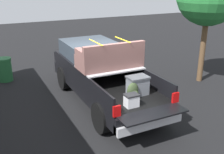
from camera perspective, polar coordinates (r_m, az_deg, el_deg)
ground_plane at (r=9.37m, az=-1.64°, el=-5.21°), size 40.00×40.00×0.00m
pickup_truck at (r=9.32m, az=-2.65°, el=1.13°), size 6.05×2.06×2.23m
trash_can at (r=11.93m, az=-21.79°, el=1.50°), size 0.60×0.60×0.98m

